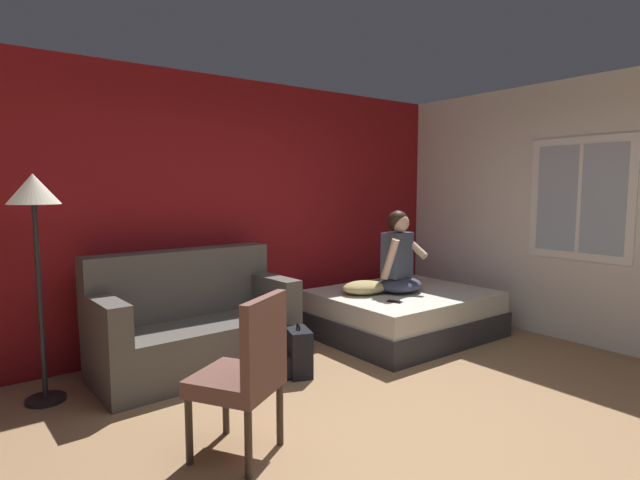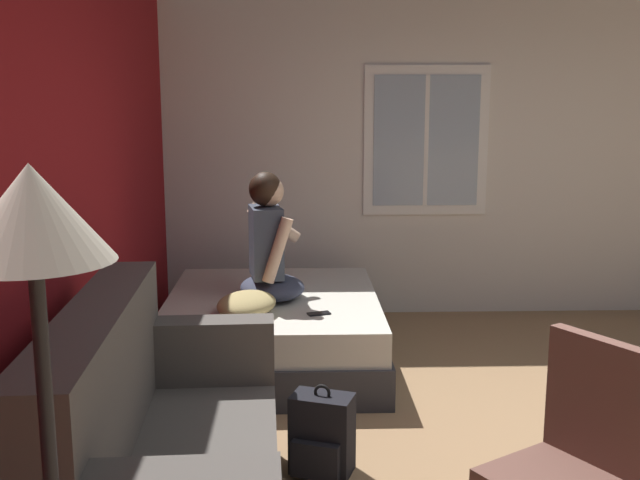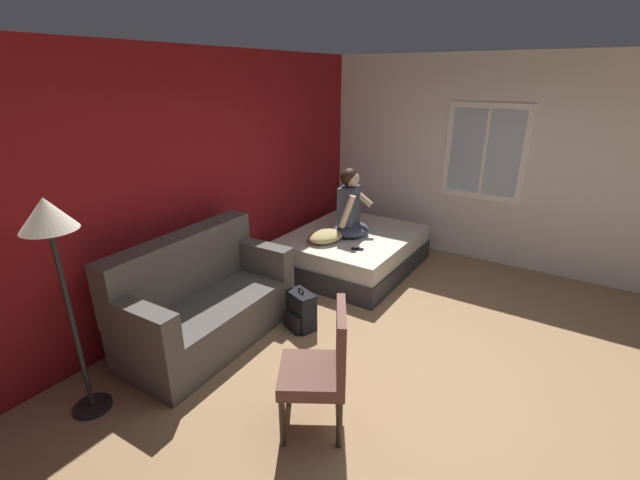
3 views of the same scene
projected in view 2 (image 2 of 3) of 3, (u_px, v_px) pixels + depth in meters
The scene contains 10 objects.
wall_back_accent at pixel (26, 211), 3.27m from camera, with size 10.98×0.16×2.70m, color maroon.
wall_side_with_window at pixel (470, 156), 6.36m from camera, with size 0.19×6.58×2.70m.
bed at pixel (273, 330), 5.24m from camera, with size 1.79×1.50×0.48m.
couch at pixel (158, 463), 3.01m from camera, with size 1.73×0.89×1.04m.
side_chair at pixel (575, 464), 2.71m from camera, with size 0.63×0.63×0.98m.
person_seated at pixel (269, 248), 5.07m from camera, with size 0.59×0.52×0.88m.
backpack at pixel (322, 436), 3.70m from camera, with size 0.31×0.34×0.46m.
throw_pillow at pixel (247, 304), 4.75m from camera, with size 0.48×0.36×0.14m, color tan.
cell_phone at pixel (319, 314), 4.77m from camera, with size 0.07×0.14×0.01m, color black.
floor_lamp at pixel (37, 284), 1.67m from camera, with size 0.36×0.36×1.70m.
Camera 2 is at (-3.27, 1.49, 1.84)m, focal length 42.00 mm.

